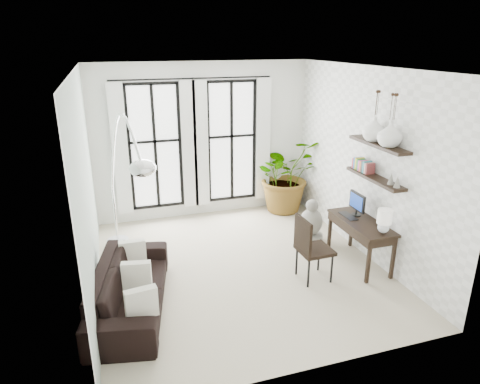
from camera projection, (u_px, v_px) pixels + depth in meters
name	position (u px, v px, depth m)	size (l,w,h in m)	color
floor	(240.00, 267.00, 7.15)	(5.00, 5.00, 0.00)	#BCB095
ceiling	(240.00, 68.00, 6.08)	(5.00, 5.00, 0.00)	white
wall_left	(86.00, 190.00, 5.98)	(5.00, 5.00, 0.00)	#9CAFA1
wall_right	(366.00, 164.00, 7.26)	(5.00, 5.00, 0.00)	white
wall_back	(203.00, 141.00, 8.86)	(4.50, 4.50, 0.00)	white
windows	(195.00, 145.00, 8.75)	(3.26, 0.13, 2.65)	white
wall_shelves	(375.00, 164.00, 6.77)	(0.25, 1.30, 0.60)	black
sofa	(130.00, 287.00, 5.96)	(2.28, 0.89, 0.67)	black
throw_pillows	(137.00, 275.00, 5.93)	(0.40, 1.52, 0.40)	beige
plant	(286.00, 174.00, 9.30)	(1.48, 1.28, 1.65)	#2D7228
desk	(363.00, 225.00, 6.98)	(0.55, 1.31, 1.16)	black
desk_chair	(310.00, 245.00, 6.58)	(0.52, 0.52, 1.06)	black
arc_lamp	(122.00, 150.00, 6.37)	(0.77, 2.42, 2.61)	silver
buddha	(311.00, 224.00, 7.96)	(0.46, 0.46, 0.83)	gray
vase_a	(390.00, 134.00, 6.33)	(0.37, 0.37, 0.38)	white
vase_b	(374.00, 129.00, 6.69)	(0.37, 0.37, 0.38)	white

